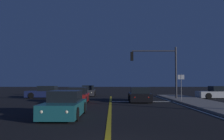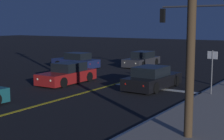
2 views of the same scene
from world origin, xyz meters
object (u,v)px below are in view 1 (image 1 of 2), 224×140
object	(u,v)px
car_mid_block_charcoal	(87,91)
car_distant_tail_navy	(45,93)
car_far_approaching_black	(138,95)
car_side_waiting_red	(76,96)
traffic_signal_near_right	(157,64)
car_lead_oncoming_teal	(64,105)
street_sign_corner	(180,83)
car_following_oncoming_silver	(217,93)

from	to	relation	value
car_mid_block_charcoal	car_distant_tail_navy	bearing A→B (deg)	42.21
car_far_approaching_black	car_side_waiting_red	distance (m)	5.62
car_distant_tail_navy	car_mid_block_charcoal	bearing A→B (deg)	-44.54
car_distant_tail_navy	traffic_signal_near_right	world-z (taller)	traffic_signal_near_right
car_lead_oncoming_teal	street_sign_corner	world-z (taller)	street_sign_corner
car_lead_oncoming_teal	car_side_waiting_red	bearing A→B (deg)	-86.03
car_side_waiting_red	car_following_oncoming_silver	world-z (taller)	same
car_side_waiting_red	car_far_approaching_black	bearing A→B (deg)	-166.11
car_lead_oncoming_teal	car_following_oncoming_silver	distance (m)	19.44
car_side_waiting_red	car_distant_tail_navy	bearing A→B (deg)	-55.80
car_lead_oncoming_teal	car_mid_block_charcoal	xyz separation A→B (m)	(-0.62, 18.63, 0.00)
car_lead_oncoming_teal	street_sign_corner	distance (m)	12.50
car_distant_tail_navy	car_following_oncoming_silver	world-z (taller)	same
car_mid_block_charcoal	car_following_oncoming_silver	size ratio (longest dim) A/B	1.08
car_side_waiting_red	car_distant_tail_navy	xyz separation A→B (m)	(-4.45, 6.38, 0.00)
car_far_approaching_black	car_mid_block_charcoal	world-z (taller)	same
car_distant_tail_navy	street_sign_corner	xyz separation A→B (m)	(13.57, -5.43, 1.08)
car_lead_oncoming_teal	car_mid_block_charcoal	world-z (taller)	same
car_distant_tail_navy	street_sign_corner	distance (m)	14.66
car_far_approaching_black	car_lead_oncoming_teal	distance (m)	10.66
car_mid_block_charcoal	traffic_signal_near_right	size ratio (longest dim) A/B	0.88
car_following_oncoming_silver	street_sign_corner	bearing A→B (deg)	129.29
car_lead_oncoming_teal	car_distant_tail_navy	world-z (taller)	same
street_sign_corner	car_side_waiting_red	bearing A→B (deg)	-174.05
car_side_waiting_red	car_following_oncoming_silver	bearing A→B (deg)	-159.60
car_far_approaching_black	street_sign_corner	bearing A→B (deg)	-5.58
car_side_waiting_red	street_sign_corner	distance (m)	9.24
traffic_signal_near_right	car_side_waiting_red	bearing A→B (deg)	26.10
car_far_approaching_black	street_sign_corner	distance (m)	3.86
car_far_approaching_black	car_lead_oncoming_teal	size ratio (longest dim) A/B	1.01
car_lead_oncoming_teal	street_sign_corner	xyz separation A→B (m)	(8.64, 8.97, 1.08)
car_far_approaching_black	traffic_signal_near_right	bearing A→B (deg)	48.14
car_lead_oncoming_teal	car_distant_tail_navy	distance (m)	15.23
car_mid_block_charcoal	traffic_signal_near_right	xyz separation A→B (m)	(7.79, -6.85, 3.03)
car_mid_block_charcoal	street_sign_corner	xyz separation A→B (m)	(9.26, -9.65, 1.08)
street_sign_corner	car_distant_tail_navy	bearing A→B (deg)	158.19
car_mid_block_charcoal	car_far_approaching_black	bearing A→B (deg)	119.09
car_following_oncoming_silver	traffic_signal_near_right	size ratio (longest dim) A/B	0.81
car_mid_block_charcoal	street_sign_corner	size ratio (longest dim) A/B	1.90
car_far_approaching_black	car_mid_block_charcoal	size ratio (longest dim) A/B	0.96
car_side_waiting_red	car_mid_block_charcoal	world-z (taller)	same
car_distant_tail_navy	street_sign_corner	world-z (taller)	street_sign_corner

